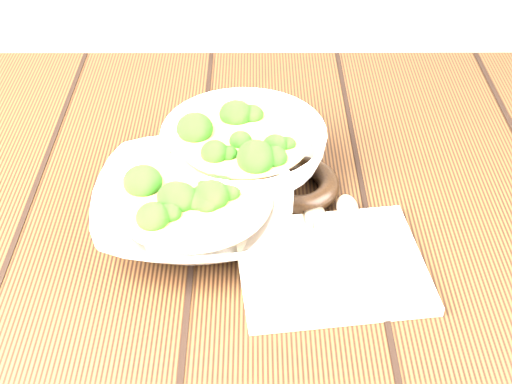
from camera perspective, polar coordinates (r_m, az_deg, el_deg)
The scene contains 7 objects.
table at distance 0.91m, azimuth -3.17°, elevation -7.82°, with size 1.20×0.80×0.75m.
soup_bowl_front at distance 0.80m, azimuth -4.97°, elevation -1.17°, with size 0.22×0.22×0.06m.
soup_bowl_back at distance 0.87m, azimuth -0.98°, elevation 3.37°, with size 0.25×0.25×0.07m.
trivet at distance 0.86m, azimuth 3.26°, elevation 0.57°, with size 0.10×0.10×0.03m, color black.
napkin at distance 0.77m, azimuth 6.01°, elevation -5.83°, with size 0.20×0.16×0.01m, color beige.
spoon_left at distance 0.79m, azimuth 4.82°, elevation -3.44°, with size 0.03×0.16×0.01m.
spoon_right at distance 0.80m, azimuth 7.53°, elevation -2.69°, with size 0.03×0.16×0.01m.
Camera 1 is at (0.05, -0.62, 1.30)m, focal length 50.00 mm.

